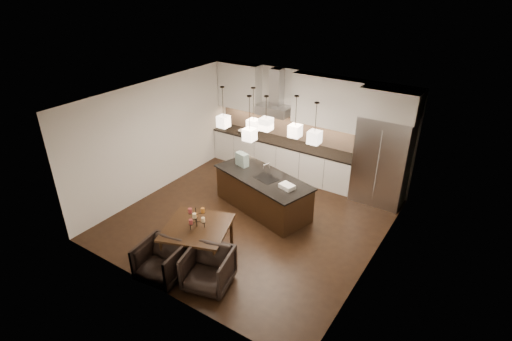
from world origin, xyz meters
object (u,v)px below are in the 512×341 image
Objects in this scene: armchair_left at (161,261)px; island_body at (263,193)px; armchair_right at (208,269)px; refrigerator at (382,160)px; dining_table at (198,241)px.

island_body is at bearing 77.28° from armchair_left.
armchair_right is at bearing -62.42° from island_body.
dining_table is at bearing -118.88° from refrigerator.
island_body is at bearing 67.44° from dining_table.
armchair_left is (-2.40, -4.85, -0.71)m from refrigerator.
dining_table is (-0.10, -2.17, -0.05)m from island_body.
island_body is 2.18m from dining_table.
island_body is 2.75m from armchair_right.
dining_table is 0.84m from armchair_left.
refrigerator is 2.69× the size of armchair_left.
armchair_left is at bearing -79.69° from island_body.
refrigerator reaches higher than armchair_right.
armchair_left is (-0.28, -2.99, -0.05)m from island_body.
island_body is 2.91× the size of armchair_right.
island_body is at bearing -138.75° from refrigerator.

